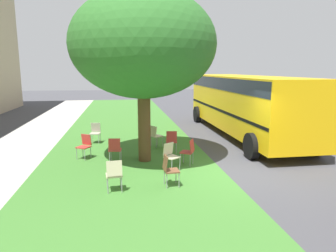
% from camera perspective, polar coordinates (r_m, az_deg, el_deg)
% --- Properties ---
extents(ground, '(80.00, 80.00, 0.00)m').
position_cam_1_polar(ground, '(10.07, 11.47, -8.27)').
color(ground, '#424247').
extents(grass_verge, '(48.00, 6.00, 0.01)m').
position_cam_1_polar(grass_verge, '(9.48, -7.26, -9.31)').
color(grass_verge, '#3D752D').
rests_on(grass_verge, ground).
extents(street_tree, '(4.88, 4.88, 5.82)m').
position_cam_1_polar(street_tree, '(10.61, -4.63, 14.76)').
color(street_tree, brown).
rests_on(street_tree, ground).
extents(chair_0, '(0.48, 0.47, 0.88)m').
position_cam_1_polar(chair_0, '(13.84, -13.32, -0.97)').
color(chair_0, '#ADA393').
rests_on(chair_0, ground).
extents(chair_1, '(0.58, 0.57, 0.88)m').
position_cam_1_polar(chair_1, '(11.53, -15.20, -3.34)').
color(chair_1, '#B7332D').
rests_on(chair_1, ground).
extents(chair_2, '(0.44, 0.44, 0.88)m').
position_cam_1_polar(chair_2, '(8.54, 0.18, -7.82)').
color(chair_2, brown).
rests_on(chair_2, ground).
extents(chair_3, '(0.57, 0.57, 0.88)m').
position_cam_1_polar(chair_3, '(12.84, -2.37, -1.57)').
color(chair_3, beige).
rests_on(chair_3, ground).
extents(chair_4, '(0.48, 0.47, 0.88)m').
position_cam_1_polar(chair_4, '(11.84, 0.66, -2.60)').
color(chair_4, '#B7332D').
rests_on(chair_4, ground).
extents(chair_5, '(0.46, 0.46, 0.88)m').
position_cam_1_polar(chair_5, '(8.27, -9.95, -8.60)').
color(chair_5, beige).
rests_on(chair_5, ground).
extents(chair_6, '(0.47, 0.46, 0.88)m').
position_cam_1_polar(chair_6, '(10.79, -9.82, -4.06)').
color(chair_6, '#B7332D').
rests_on(chair_6, ground).
extents(chair_7, '(0.58, 0.58, 0.88)m').
position_cam_1_polar(chair_7, '(9.88, 0.46, -5.27)').
color(chair_7, beige).
rests_on(chair_7, ground).
extents(chair_8, '(0.56, 0.57, 0.88)m').
position_cam_1_polar(chair_8, '(10.41, 3.89, -4.47)').
color(chair_8, '#B7332D').
rests_on(chair_8, ground).
extents(school_bus, '(10.40, 2.80, 2.88)m').
position_cam_1_polar(school_bus, '(15.38, 13.75, 4.81)').
color(school_bus, yellow).
rests_on(school_bus, ground).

